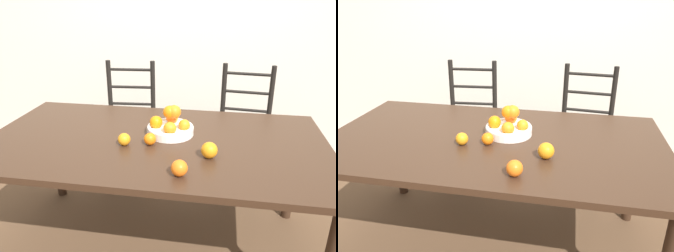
# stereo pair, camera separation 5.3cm
# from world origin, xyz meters

# --- Properties ---
(ground_plane) EXTENTS (12.00, 12.00, 0.00)m
(ground_plane) POSITION_xyz_m (0.00, 0.00, 0.00)
(ground_plane) COLOR brown
(wall_back) EXTENTS (8.00, 0.06, 2.60)m
(wall_back) POSITION_xyz_m (0.00, 1.58, 1.30)
(wall_back) COLOR silver
(wall_back) RESTS_ON ground_plane
(dining_table) EXTENTS (1.94, 1.07, 0.77)m
(dining_table) POSITION_xyz_m (0.00, 0.00, 0.69)
(dining_table) COLOR #382316
(dining_table) RESTS_ON ground_plane
(fruit_bowl) EXTENTS (0.27, 0.27, 0.18)m
(fruit_bowl) POSITION_xyz_m (0.08, 0.08, 0.82)
(fruit_bowl) COLOR white
(fruit_bowl) RESTS_ON dining_table
(orange_loose_0) EXTENTS (0.07, 0.07, 0.07)m
(orange_loose_0) POSITION_xyz_m (-0.01, -0.08, 0.80)
(orange_loose_0) COLOR orange
(orange_loose_0) RESTS_ON dining_table
(orange_loose_1) EXTENTS (0.08, 0.08, 0.08)m
(orange_loose_1) POSITION_xyz_m (0.32, -0.19, 0.81)
(orange_loose_1) COLOR orange
(orange_loose_1) RESTS_ON dining_table
(orange_loose_2) EXTENTS (0.08, 0.08, 0.08)m
(orange_loose_2) POSITION_xyz_m (0.19, -0.39, 0.81)
(orange_loose_2) COLOR orange
(orange_loose_2) RESTS_ON dining_table
(orange_loose_3) EXTENTS (0.07, 0.07, 0.07)m
(orange_loose_3) POSITION_xyz_m (-0.15, -0.11, 0.80)
(orange_loose_3) COLOR orange
(orange_loose_3) RESTS_ON dining_table
(chair_left) EXTENTS (0.45, 0.43, 1.02)m
(chair_left) POSITION_xyz_m (-0.40, 0.84, 0.49)
(chair_left) COLOR black
(chair_left) RESTS_ON ground_plane
(chair_right) EXTENTS (0.46, 0.44, 1.02)m
(chair_right) POSITION_xyz_m (0.55, 0.84, 0.49)
(chair_right) COLOR black
(chair_right) RESTS_ON ground_plane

